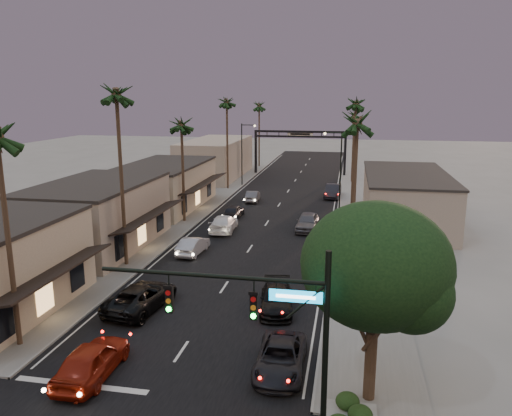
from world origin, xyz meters
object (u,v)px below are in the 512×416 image
at_px(palm_lb, 116,89).
at_px(palm_far, 259,104).
at_px(palm_ld, 227,99).
at_px(streetlight_right, 338,164).
at_px(curbside_near, 280,358).
at_px(curbside_black, 277,299).
at_px(palm_rb, 356,100).
at_px(arch, 300,141).
at_px(oncoming_pickup, 141,297).
at_px(palm_lc, 181,121).
at_px(streetlight_left, 244,149).
at_px(corner_tree, 377,271).
at_px(palm_rc, 355,112).
at_px(oncoming_silver, 193,246).
at_px(traffic_signal, 273,320).
at_px(oncoming_red, 92,360).
at_px(palm_ra, 358,117).

height_order(palm_lb, palm_far, palm_lb).
bearing_deg(palm_ld, streetlight_right, -32.79).
bearing_deg(curbside_near, palm_lb, 136.18).
bearing_deg(curbside_black, palm_lb, 147.62).
bearing_deg(curbside_near, palm_rb, 83.56).
relative_size(arch, palm_ld, 1.07).
bearing_deg(oncoming_pickup, streetlight_right, -102.42).
height_order(streetlight_right, palm_lc, palm_lc).
bearing_deg(streetlight_left, palm_lc, -94.37).
distance_m(streetlight_right, palm_lc, 18.66).
xyz_separation_m(corner_tree, palm_far, (-17.78, 70.55, 5.46)).
xyz_separation_m(palm_lb, palm_rb, (17.20, 22.00, -0.97)).
height_order(palm_lb, palm_ld, palm_lb).
bearing_deg(corner_tree, palm_ld, 110.81).
distance_m(palm_far, oncoming_pickup, 64.42).
relative_size(streetlight_right, palm_rc, 0.74).
bearing_deg(streetlight_left, oncoming_silver, -85.51).
distance_m(traffic_signal, arch, 66.24).
xyz_separation_m(streetlight_right, palm_lc, (-15.52, -9.00, 5.14)).
xyz_separation_m(palm_ld, oncoming_red, (5.26, -48.00, -11.57)).
bearing_deg(corner_tree, palm_lc, 122.34).
relative_size(streetlight_left, palm_far, 0.68).
relative_size(palm_rb, oncoming_pickup, 2.46).
height_order(streetlight_right, oncoming_pickup, streetlight_right).
relative_size(corner_tree, palm_ld, 0.62).
bearing_deg(palm_ld, oncoming_silver, -81.80).
bearing_deg(arch, palm_ra, -79.41).
distance_m(streetlight_right, palm_rc, 19.75).
relative_size(palm_lc, palm_ra, 0.92).
distance_m(palm_lc, oncoming_silver, 14.75).
height_order(arch, oncoming_pickup, arch).
bearing_deg(palm_lc, oncoming_red, -79.72).
relative_size(palm_ra, palm_rb, 0.93).
relative_size(arch, curbside_black, 3.11).
bearing_deg(palm_rb, streetlight_right, 149.24).
relative_size(palm_ra, palm_far, 1.00).
height_order(streetlight_left, palm_ra, palm_ra).
height_order(palm_far, curbside_near, palm_far).
xyz_separation_m(palm_rb, palm_far, (-16.90, 34.00, -0.97)).
height_order(palm_lc, oncoming_silver, palm_lc).
xyz_separation_m(curbside_near, curbside_black, (-1.21, 6.93, 0.02)).
height_order(corner_tree, palm_rc, palm_rc).
bearing_deg(curbside_near, palm_far, 100.14).
relative_size(corner_tree, arch, 0.58).
xyz_separation_m(traffic_signal, arch, (-5.69, 66.00, 0.45)).
height_order(corner_tree, palm_ra, palm_ra).
bearing_deg(palm_ra, streetlight_left, 114.54).
relative_size(palm_rb, curbside_near, 2.87).
height_order(streetlight_right, palm_ra, palm_ra).
height_order(streetlight_left, oncoming_red, streetlight_left).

